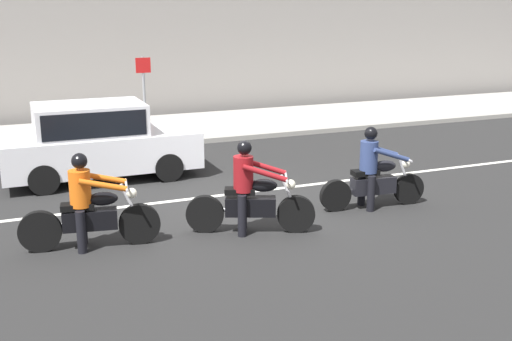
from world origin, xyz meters
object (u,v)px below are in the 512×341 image
at_px(motorcycle_with_rider_orange_stripe, 89,210).
at_px(motorcycle_with_rider_denim_blue, 373,175).
at_px(motorcycle_with_rider_crimson, 250,196).
at_px(parked_sedan_white, 97,141).
at_px(street_sign_post, 144,86).

bearing_deg(motorcycle_with_rider_orange_stripe, motorcycle_with_rider_denim_blue, 0.52).
distance_m(motorcycle_with_rider_crimson, parked_sedan_white, 4.88).
bearing_deg(motorcycle_with_rider_denim_blue, street_sign_post, 106.49).
height_order(motorcycle_with_rider_crimson, parked_sedan_white, parked_sedan_white).
xyz_separation_m(motorcycle_with_rider_crimson, street_sign_post, (0.19, 8.87, 0.84)).
distance_m(motorcycle_with_rider_crimson, street_sign_post, 8.92).
relative_size(motorcycle_with_rider_crimson, parked_sedan_white, 0.49).
bearing_deg(street_sign_post, motorcycle_with_rider_denim_blue, -73.51).
relative_size(motorcycle_with_rider_orange_stripe, street_sign_post, 1.00).
height_order(motorcycle_with_rider_denim_blue, street_sign_post, street_sign_post).
distance_m(motorcycle_with_rider_orange_stripe, street_sign_post, 9.05).
distance_m(motorcycle_with_rider_orange_stripe, parked_sedan_white, 4.26).
relative_size(motorcycle_with_rider_orange_stripe, motorcycle_with_rider_crimson, 1.06).
bearing_deg(motorcycle_with_rider_orange_stripe, motorcycle_with_rider_crimson, -6.87).
height_order(motorcycle_with_rider_orange_stripe, street_sign_post, street_sign_post).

